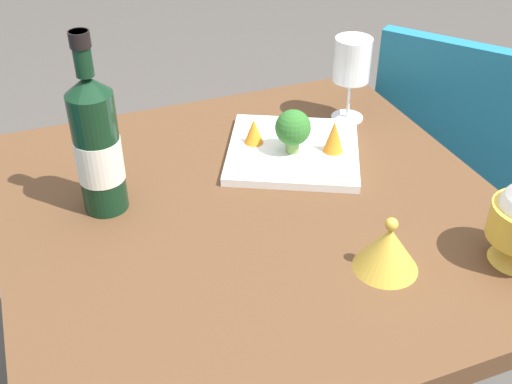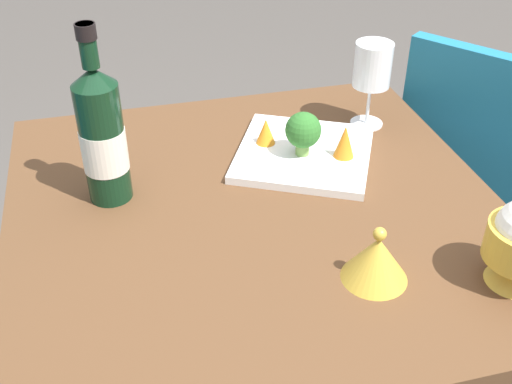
% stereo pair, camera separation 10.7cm
% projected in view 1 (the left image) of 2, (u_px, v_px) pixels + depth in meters
% --- Properties ---
extents(dining_table, '(0.85, 0.85, 0.72)m').
position_uv_depth(dining_table, '(256.00, 246.00, 1.14)').
color(dining_table, brown).
rests_on(dining_table, ground_plane).
extents(chair_near_window, '(0.56, 0.56, 0.85)m').
position_uv_depth(chair_near_window, '(456.00, 155.00, 1.60)').
color(chair_near_window, teal).
rests_on(chair_near_window, ground_plane).
extents(wine_bottle, '(0.08, 0.08, 0.31)m').
position_uv_depth(wine_bottle, '(97.00, 145.00, 1.02)').
color(wine_bottle, black).
rests_on(wine_bottle, dining_table).
extents(wine_glass, '(0.08, 0.08, 0.18)m').
position_uv_depth(wine_glass, '(352.00, 62.00, 1.28)').
color(wine_glass, white).
rests_on(wine_glass, dining_table).
extents(rice_bowl_lid, '(0.10, 0.10, 0.09)m').
position_uv_depth(rice_bowl_lid, '(388.00, 248.00, 0.94)').
color(rice_bowl_lid, gold).
rests_on(rice_bowl_lid, dining_table).
extents(serving_plate, '(0.34, 0.34, 0.02)m').
position_uv_depth(serving_plate, '(293.00, 151.00, 1.23)').
color(serving_plate, white).
rests_on(serving_plate, dining_table).
extents(broccoli_floret, '(0.07, 0.07, 0.09)m').
position_uv_depth(broccoli_floret, '(293.00, 129.00, 1.18)').
color(broccoli_floret, '#729E4C').
rests_on(broccoli_floret, serving_plate).
extents(carrot_garnish_left, '(0.04, 0.04, 0.06)m').
position_uv_depth(carrot_garnish_left, '(334.00, 136.00, 1.19)').
color(carrot_garnish_left, orange).
rests_on(carrot_garnish_left, serving_plate).
extents(carrot_garnish_right, '(0.04, 0.04, 0.05)m').
position_uv_depth(carrot_garnish_right, '(254.00, 131.00, 1.22)').
color(carrot_garnish_right, orange).
rests_on(carrot_garnish_right, serving_plate).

